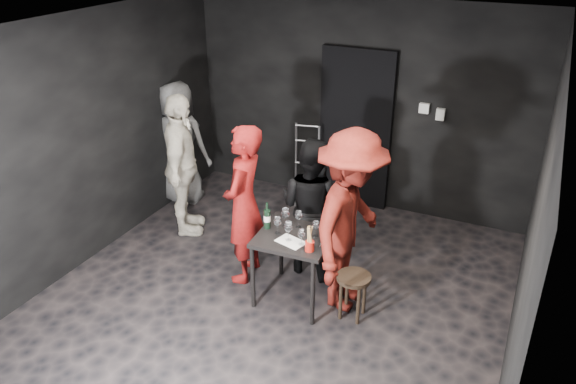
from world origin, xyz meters
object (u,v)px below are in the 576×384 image
at_px(wine_bottle, 267,218).
at_px(breadstick_cup, 310,239).
at_px(tasting_table, 296,243).
at_px(woman_black, 311,205).
at_px(man_maroon, 351,202).
at_px(bystander_grey, 179,137).
at_px(bystander_cream, 181,155).
at_px(server_red, 244,194).
at_px(hand_truck, 306,187).
at_px(stool, 353,285).

distance_m(wine_bottle, breadstick_cup, 0.59).
xyz_separation_m(tasting_table, wine_bottle, (-0.31, -0.01, 0.21)).
relative_size(woman_black, breadstick_cup, 5.84).
bearing_deg(man_maroon, breadstick_cup, 147.04).
height_order(bystander_grey, breadstick_cup, bystander_grey).
relative_size(bystander_cream, bystander_grey, 1.11).
relative_size(bystander_cream, wine_bottle, 7.29).
bearing_deg(man_maroon, tasting_table, 109.04).
height_order(server_red, man_maroon, man_maroon).
xyz_separation_m(hand_truck, wine_bottle, (0.47, -2.05, 0.65)).
distance_m(stool, woman_black, 1.01).
distance_m(stool, breadstick_cup, 0.66).
bearing_deg(server_red, wine_bottle, 57.71).
bearing_deg(stool, man_maroon, 123.83).
height_order(bystander_cream, bystander_grey, bystander_cream).
distance_m(hand_truck, woman_black, 1.75).
height_order(hand_truck, bystander_cream, bystander_cream).
bearing_deg(hand_truck, woman_black, -77.86).
distance_m(stool, server_red, 1.43).
height_order(tasting_table, man_maroon, man_maroon).
bearing_deg(server_red, bystander_grey, -135.24).
distance_m(tasting_table, server_red, 0.75).
bearing_deg(hand_truck, breadstick_cup, -78.97).
bearing_deg(wine_bottle, woman_black, 67.28).
relative_size(hand_truck, woman_black, 0.69).
height_order(hand_truck, woman_black, woman_black).
relative_size(bystander_grey, breadstick_cup, 6.75).
bearing_deg(bystander_cream, woman_black, -121.66).
xyz_separation_m(server_red, bystander_grey, (-1.67, 1.22, -0.08)).
xyz_separation_m(server_red, wine_bottle, (0.34, -0.15, -0.13)).
distance_m(man_maroon, breadstick_cup, 0.53).
xyz_separation_m(woman_black, wine_bottle, (-0.24, -0.56, 0.07)).
xyz_separation_m(bystander_grey, wine_bottle, (2.01, -1.37, -0.06)).
relative_size(tasting_table, wine_bottle, 2.69).
distance_m(tasting_table, stool, 0.69).
distance_m(hand_truck, bystander_cream, 1.89).
bearing_deg(breadstick_cup, wine_bottle, 159.13).
bearing_deg(bystander_grey, server_red, 138.41).
bearing_deg(wine_bottle, server_red, 156.68).
distance_m(woman_black, breadstick_cup, 0.83).
distance_m(woman_black, bystander_grey, 2.39).
distance_m(bystander_cream, wine_bottle, 1.64).
distance_m(man_maroon, bystander_grey, 3.07).
xyz_separation_m(bystander_cream, bystander_grey, (-0.52, 0.69, -0.10)).
relative_size(stool, wine_bottle, 1.68).
bearing_deg(stool, tasting_table, 176.11).
xyz_separation_m(bystander_cream, wine_bottle, (1.49, -0.68, -0.16)).
height_order(man_maroon, bystander_grey, man_maroon).
bearing_deg(bystander_cream, bystander_grey, 9.45).
bearing_deg(bystander_grey, bystander_cream, 121.84).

